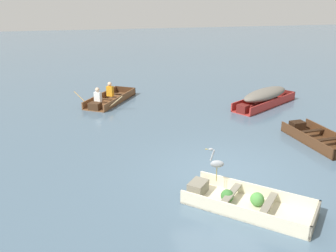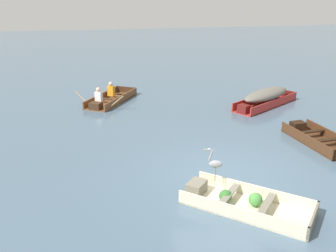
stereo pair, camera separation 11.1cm
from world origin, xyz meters
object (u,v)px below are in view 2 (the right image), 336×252
at_px(dinghy_cream_foreground, 241,202).
at_px(rowboat_wooden_brown_with_crew, 109,99).
at_px(heron_on_dinghy, 215,163).
at_px(skiff_dark_varnish_mid_moored, 316,138).
at_px(skiff_red_near_moored, 266,96).

relative_size(dinghy_cream_foreground, rowboat_wooden_brown_with_crew, 0.94).
bearing_deg(heron_on_dinghy, rowboat_wooden_brown_with_crew, 103.58).
bearing_deg(heron_on_dinghy, skiff_dark_varnish_mid_moored, 30.04).
distance_m(skiff_red_near_moored, heron_on_dinghy, 7.92).
height_order(skiff_red_near_moored, rowboat_wooden_brown_with_crew, rowboat_wooden_brown_with_crew).
distance_m(skiff_red_near_moored, rowboat_wooden_brown_with_crew, 6.72).
height_order(dinghy_cream_foreground, heron_on_dinghy, heron_on_dinghy).
height_order(skiff_red_near_moored, heron_on_dinghy, heron_on_dinghy).
bearing_deg(skiff_red_near_moored, dinghy_cream_foreground, -119.12).
relative_size(skiff_red_near_moored, heron_on_dinghy, 4.12).
bearing_deg(dinghy_cream_foreground, skiff_red_near_moored, 60.88).
bearing_deg(heron_on_dinghy, dinghy_cream_foreground, -57.69).
bearing_deg(dinghy_cream_foreground, rowboat_wooden_brown_with_crew, 105.16).
bearing_deg(skiff_dark_varnish_mid_moored, skiff_red_near_moored, 88.02).
bearing_deg(skiff_dark_varnish_mid_moored, heron_on_dinghy, -149.96).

